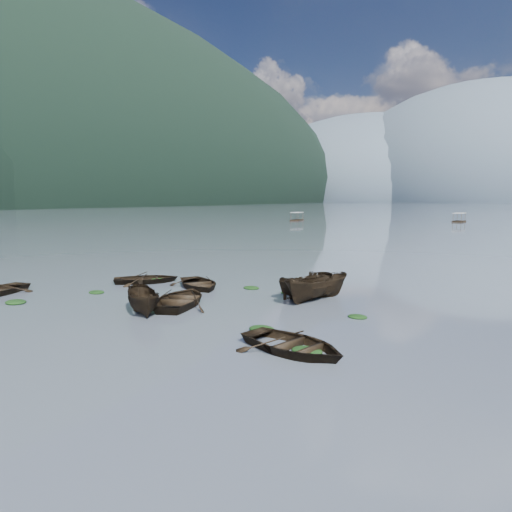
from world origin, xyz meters
The scene contains 20 objects.
ground_plane centered at (0.00, 0.00, 0.00)m, with size 2400.00×2400.00×0.00m, color #4F5763.
haze_mtn_a centered at (-260.00, 900.00, 0.00)m, with size 520.00×520.00×280.00m, color #475666.
haze_mtn_b centered at (-60.00, 900.00, 0.00)m, with size 520.00×520.00×340.00m, color #475666.
rowboat_1 centered at (-7.14, 9.37, 0.00)m, with size 3.06×4.28×0.89m, color black.
rowboat_2 centered at (-1.30, 3.22, 0.00)m, with size 1.45×3.84×1.48m, color black.
rowboat_3 centered at (-0.82, 5.50, 0.00)m, with size 3.47×4.86×1.01m, color black.
rowboat_4 centered at (7.73, 1.77, 0.00)m, with size 3.17×4.44×0.92m, color black.
rowboat_5 centered at (4.71, 10.03, 0.00)m, with size 1.68×4.47×1.73m, color black.
rowboat_6 centered at (-2.96, 9.75, 0.00)m, with size 3.16×4.42×0.92m, color black.
rowboat_8 centered at (4.61, 10.71, 0.00)m, with size 1.58×4.20×1.62m, color black.
weed_clump_0 centered at (-8.77, 1.08, 0.00)m, with size 1.21×0.99×0.26m, color black.
weed_clump_1 centered at (-7.20, 5.20, 0.00)m, with size 1.02×0.81×0.22m, color black.
weed_clump_2 centered at (5.35, 3.55, 0.00)m, with size 1.16×0.93×0.25m, color black.
weed_clump_3 centered at (2.75, 11.13, 0.00)m, with size 0.85×0.72×0.19m, color black.
weed_clump_4 centered at (8.24, 1.92, 0.00)m, with size 1.19×0.95×0.25m, color black.
weed_clump_5 centered at (-7.09, 10.43, 0.00)m, with size 1.01×0.81×0.21m, color black.
weed_clump_6 centered at (0.13, 11.21, 0.00)m, with size 1.05×0.88×0.22m, color black.
weed_clump_7 centered at (8.23, 7.75, 0.00)m, with size 0.95×0.76×0.21m, color black.
pontoon_left centered at (-36.42, 93.49, 0.00)m, with size 2.30×5.52×2.12m, color black, non-canonical shape.
pontoon_centre centered at (0.36, 108.14, 0.00)m, with size 2.31×5.54×2.12m, color black, non-canonical shape.
Camera 1 is at (15.01, -13.08, 5.68)m, focal length 32.00 mm.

